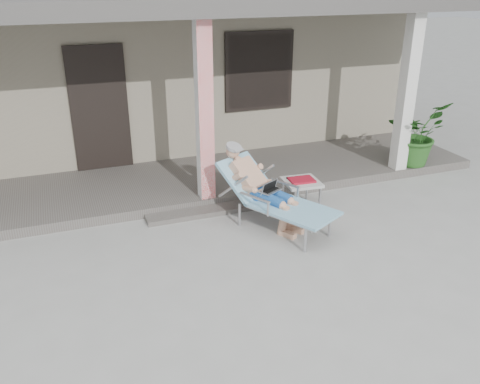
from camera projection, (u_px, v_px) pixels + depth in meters
name	position (u px, v px, depth m)	size (l,w,h in m)	color
ground	(260.00, 276.00, 6.02)	(60.00, 60.00, 0.00)	#9E9E99
house	(146.00, 55.00, 10.94)	(10.40, 5.40, 3.30)	gray
porch_deck	(192.00, 181.00, 8.57)	(10.00, 2.00, 0.15)	#605B56
porch_overhang	(186.00, 11.00, 7.45)	(10.00, 2.30, 2.85)	silver
porch_step	(213.00, 210.00, 7.60)	(2.00, 0.30, 0.07)	#605B56
lounger	(268.00, 178.00, 6.98)	(1.40, 1.84, 1.17)	#B7B7BC
side_table	(302.00, 183.00, 7.63)	(0.56, 0.56, 0.47)	#B6B6B1
potted_palm	(416.00, 133.00, 8.92)	(1.01, 0.88, 1.13)	#26591E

